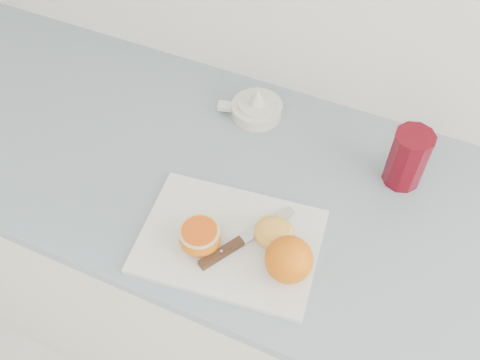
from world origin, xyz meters
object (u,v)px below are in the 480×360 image
at_px(counter, 297,300).
at_px(red_tumbler, 407,160).
at_px(citrus_juicer, 256,107).
at_px(half_orange, 200,237).
at_px(cutting_board, 230,241).

distance_m(counter, red_tumbler, 0.54).
bearing_deg(red_tumbler, citrus_juicer, 171.51).
distance_m(half_orange, citrus_juicer, 0.38).
distance_m(cutting_board, citrus_juicer, 0.36).
distance_m(cutting_board, red_tumbler, 0.40).
bearing_deg(red_tumbler, half_orange, -133.53).
relative_size(cutting_board, citrus_juicer, 2.26).
height_order(counter, half_orange, half_orange).
distance_m(cutting_board, half_orange, 0.06).
relative_size(cutting_board, red_tumbler, 2.56).
distance_m(counter, cutting_board, 0.49).
height_order(counter, red_tumbler, red_tumbler).
xyz_separation_m(counter, citrus_juicer, (-0.21, 0.19, 0.47)).
height_order(half_orange, red_tumbler, red_tumbler).
xyz_separation_m(counter, red_tumbler, (0.14, 0.13, 0.51)).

